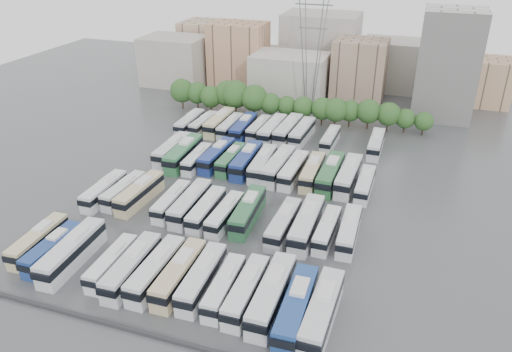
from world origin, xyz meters
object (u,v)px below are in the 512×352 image
(bus_r3_s13, at_px, (376,144))
(bus_r1_s4, at_px, (172,201))
(bus_r1_s13, at_px, (349,231))
(bus_r3_s2, at_px, (220,122))
(bus_r1_s8, at_px, (248,211))
(bus_r3_s5, at_px, (259,128))
(bus_r0_s13, at_px, (322,311))
(bus_r2_s8, at_px, (278,166))
(bus_r1_s0, at_px, (104,190))
(bus_r0_s11, at_px, (272,294))
(bus_r1_s12, at_px, (327,230))
(bus_r0_s1, at_px, (53,249))
(bus_r2_s12, at_px, (349,175))
(bus_r0_s0, at_px, (38,240))
(bus_r3_s6, at_px, (272,130))
(bus_r2_s10, at_px, (312,172))
(bus_r2_s6, at_px, (246,160))
(bus_r0_s2, at_px, (72,251))
(bus_r0_s6, at_px, (156,270))
(bus_r1_s11, at_px, (307,224))
(bus_r1_s5, at_px, (190,203))
(bus_r1_s7, at_px, (225,214))
(bus_r2_s2, at_px, (184,153))
(bus_r2_s7, at_px, (263,164))
(bus_r3_s7, at_px, (288,130))
(bus_r2_s4, at_px, (217,155))
(bus_r2_s1, at_px, (172,149))
(bus_r1_s10, at_px, (283,223))
(bus_r3_s8, at_px, (302,132))
(bus_r2_s3, at_px, (197,159))
(bus_r2_s13, at_px, (365,184))
(bus_r2_s5, at_px, (231,159))
(bus_r2_s9, at_px, (293,170))
(bus_r1_s6, at_px, (206,210))
(bus_r0_s8, at_px, (202,278))
(bus_r0_s7, at_px, (179,273))
(bus_r0_s12, at_px, (296,308))
(bus_r3_s4, at_px, (243,128))
(apartment_tower, at_px, (448,65))
(bus_r3_s0, at_px, (190,122))
(bus_r0_s10, at_px, (246,291))
(bus_r3_s3, at_px, (230,126))
(bus_r0_s4, at_px, (112,263))
(bus_r0_s5, at_px, (132,266))

(bus_r3_s13, bearing_deg, bus_r1_s4, -130.01)
(bus_r1_s13, xyz_separation_m, bus_r3_s2, (-36.28, 36.12, 0.21))
(bus_r1_s8, relative_size, bus_r3_s5, 1.14)
(bus_r0_s13, xyz_separation_m, bus_r2_s8, (-16.40, 36.99, 0.00))
(bus_r0_s13, relative_size, bus_r1_s0, 1.16)
(bus_r0_s11, xyz_separation_m, bus_r1_s12, (3.44, 17.46, -0.42))
(bus_r0_s1, distance_m, bus_r2_s12, 51.62)
(bus_r3_s2, distance_m, bus_r3_s13, 36.20)
(bus_r1_s0, bearing_deg, bus_r0_s0, -91.52)
(bus_r3_s6, bearing_deg, bus_r2_s10, -51.27)
(bus_r2_s6, bearing_deg, bus_r0_s2, -110.83)
(bus_r0_s6, bearing_deg, bus_r1_s11, 46.67)
(bus_r1_s5, bearing_deg, bus_r1_s7, -10.31)
(bus_r2_s2, distance_m, bus_r2_s10, 26.43)
(bus_r2_s7, xyz_separation_m, bus_r3_s7, (-0.01, 18.45, 0.15))
(bus_r2_s4, height_order, bus_r2_s6, bus_r2_s6)
(bus_r1_s8, distance_m, bus_r2_s1, 29.46)
(bus_r1_s10, distance_m, bus_r2_s2, 32.19)
(bus_r3_s7, relative_size, bus_r3_s8, 1.08)
(bus_r0_s0, xyz_separation_m, bus_r3_s13, (42.89, 52.66, 0.05))
(bus_r0_s11, relative_size, bus_r1_s8, 1.06)
(bus_r2_s3, height_order, bus_r3_s13, bus_r3_s13)
(bus_r0_s11, height_order, bus_r2_s13, bus_r0_s11)
(bus_r0_s2, bearing_deg, bus_r2_s5, 72.52)
(bus_r0_s1, distance_m, bus_r0_s11, 32.91)
(bus_r2_s9, bearing_deg, bus_r1_s12, -58.67)
(bus_r0_s1, xyz_separation_m, bus_r3_s6, (16.50, 53.86, 0.31))
(bus_r1_s7, distance_m, bus_r3_s5, 38.13)
(bus_r0_s1, xyz_separation_m, bus_r1_s6, (16.50, 17.13, 0.05))
(bus_r0_s8, distance_m, bus_r2_s2, 40.12)
(bus_r0_s2, distance_m, bus_r0_s7, 16.56)
(bus_r0_s2, relative_size, bus_r1_s12, 1.24)
(bus_r2_s1, bearing_deg, bus_r0_s12, -46.59)
(bus_r2_s13, distance_m, bus_r3_s6, 30.28)
(bus_r1_s4, xyz_separation_m, bus_r3_s4, (0.03, 35.23, 0.27))
(bus_r0_s7, bearing_deg, apartment_tower, 67.27)
(bus_r0_s0, bearing_deg, bus_r0_s12, -5.56)
(bus_r3_s0, bearing_deg, bus_r0_s2, -83.36)
(bus_r0_s8, bearing_deg, bus_r0_s1, 179.55)
(bus_r2_s1, distance_m, bus_r3_s8, 29.17)
(bus_r3_s5, bearing_deg, bus_r2_s10, -46.02)
(bus_r0_s10, bearing_deg, bus_r3_s7, 99.67)
(bus_r0_s7, height_order, bus_r0_s11, bus_r0_s11)
(bus_r3_s3, bearing_deg, bus_r0_s10, -66.03)
(bus_r0_s2, distance_m, bus_r3_s7, 57.27)
(bus_r2_s5, distance_m, bus_r3_s5, 17.72)
(bus_r0_s4, distance_m, bus_r0_s5, 3.35)
(bus_r1_s11, bearing_deg, bus_r1_s10, -168.10)
(bus_r0_s1, bearing_deg, bus_r2_s9, 53.67)
(bus_r1_s10, bearing_deg, bus_r3_s3, 123.79)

